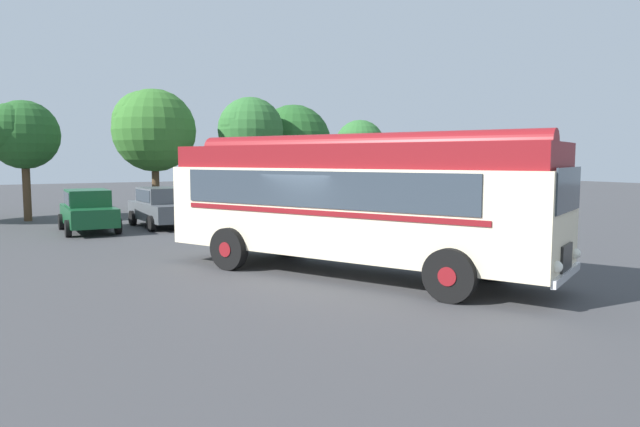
% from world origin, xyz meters
% --- Properties ---
extents(ground_plane, '(120.00, 120.00, 0.00)m').
position_xyz_m(ground_plane, '(0.00, 0.00, 0.00)').
color(ground_plane, '#3D3D3F').
extents(vintage_bus, '(6.51, 10.17, 3.49)m').
position_xyz_m(vintage_bus, '(0.70, -0.50, 1.89)').
color(vintage_bus, beige).
rests_on(vintage_bus, ground).
extents(car_near_left, '(2.03, 4.24, 1.66)m').
position_xyz_m(car_near_left, '(-3.59, 11.75, 0.85)').
color(car_near_left, '#144C28').
rests_on(car_near_left, ground).
extents(car_mid_left, '(2.14, 4.29, 1.66)m').
position_xyz_m(car_mid_left, '(-0.65, 11.88, 0.85)').
color(car_mid_left, '#4C5156').
rests_on(car_mid_left, ground).
extents(car_mid_right, '(2.32, 4.37, 1.66)m').
position_xyz_m(car_mid_right, '(2.04, 11.46, 0.85)').
color(car_mid_right, silver).
rests_on(car_mid_right, ground).
extents(tree_left_of_centre, '(3.30, 3.14, 5.54)m').
position_xyz_m(tree_left_of_centre, '(-5.55, 17.26, 4.01)').
color(tree_left_of_centre, '#4C3823').
rests_on(tree_left_of_centre, ground).
extents(tree_centre, '(4.21, 4.21, 6.42)m').
position_xyz_m(tree_centre, '(0.42, 17.45, 4.43)').
color(tree_centre, '#4C3823').
rests_on(tree_centre, ground).
extents(tree_right_of_centre, '(3.55, 3.55, 6.20)m').
position_xyz_m(tree_right_of_centre, '(5.40, 16.52, 4.47)').
color(tree_right_of_centre, '#4C3823').
rests_on(tree_right_of_centre, ground).
extents(tree_far_right, '(4.39, 4.39, 6.06)m').
position_xyz_m(tree_far_right, '(8.92, 17.89, 3.81)').
color(tree_far_right, '#4C3823').
rests_on(tree_far_right, ground).
extents(tree_extra_right, '(3.15, 3.15, 5.34)m').
position_xyz_m(tree_extra_right, '(13.65, 17.97, 3.77)').
color(tree_extra_right, '#4C3823').
rests_on(tree_extra_right, ground).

